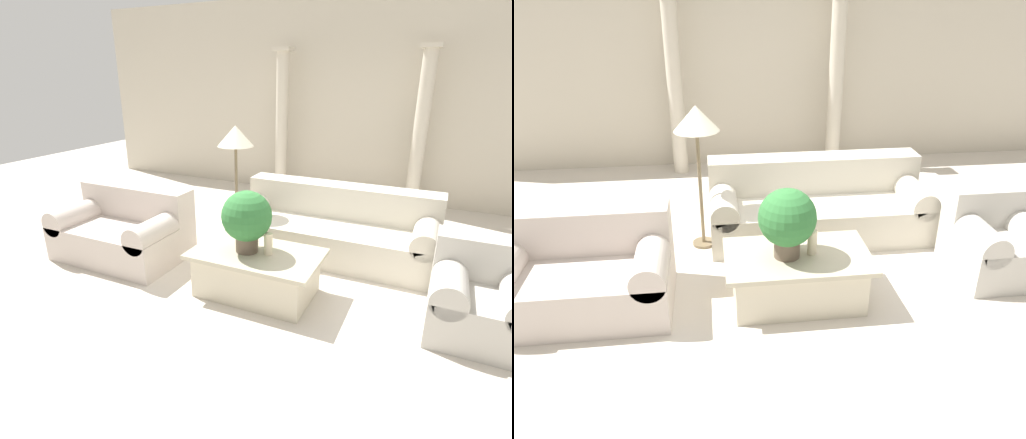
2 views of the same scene
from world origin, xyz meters
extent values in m
plane|color=beige|center=(0.00, 0.00, 0.00)|extent=(16.00, 16.00, 0.00)
cube|color=beige|center=(0.00, 3.33, 1.60)|extent=(10.00, 0.06, 3.20)
cube|color=beige|center=(0.35, 0.82, 0.20)|extent=(2.27, 0.92, 0.40)
cube|color=beige|center=(0.35, 1.12, 0.59)|extent=(2.27, 0.32, 0.38)
cylinder|color=beige|center=(-0.65, 0.82, 0.45)|extent=(0.28, 0.92, 0.28)
cylinder|color=beige|center=(1.34, 0.82, 0.45)|extent=(0.28, 0.92, 0.28)
cube|color=beige|center=(-1.85, -0.25, 0.20)|extent=(1.43, 0.92, 0.40)
cube|color=beige|center=(-1.85, 0.05, 0.59)|extent=(1.43, 0.32, 0.38)
cylinder|color=beige|center=(-2.42, -0.25, 0.45)|extent=(0.28, 0.92, 0.28)
cylinder|color=beige|center=(-1.27, -0.25, 0.45)|extent=(0.28, 0.92, 0.28)
cube|color=beige|center=(-0.08, -0.34, 0.20)|extent=(1.07, 0.66, 0.40)
cube|color=#B3A98F|center=(-0.08, -0.34, 0.42)|extent=(1.21, 0.74, 0.04)
cylinder|color=brown|center=(-0.18, -0.36, 0.51)|extent=(0.21, 0.21, 0.15)
sphere|color=#2D6B33|center=(-0.18, -0.36, 0.79)|extent=(0.47, 0.47, 0.47)
cylinder|color=beige|center=(0.04, -0.34, 0.54)|extent=(0.08, 0.08, 0.21)
cylinder|color=brown|center=(-0.87, 0.74, 0.01)|extent=(0.23, 0.23, 0.03)
cylinder|color=brown|center=(-0.87, 0.74, 0.62)|extent=(0.04, 0.04, 1.18)
cone|color=beige|center=(-0.87, 0.74, 1.33)|extent=(0.43, 0.43, 0.24)
cylinder|color=beige|center=(-1.18, 2.96, 1.18)|extent=(0.20, 0.20, 2.35)
cube|color=beige|center=(-1.18, 2.96, 2.38)|extent=(0.28, 0.28, 0.06)
cylinder|color=beige|center=(1.01, 2.96, 1.18)|extent=(0.20, 0.20, 2.35)
cube|color=beige|center=(1.01, 2.96, 2.38)|extent=(0.28, 0.28, 0.06)
cube|color=#B7B2A8|center=(1.83, -0.14, 0.20)|extent=(0.78, 0.82, 0.39)
cube|color=#B7B2A8|center=(1.83, 0.13, 0.57)|extent=(0.78, 0.29, 0.36)
cylinder|color=#B7B2A8|center=(1.58, -0.14, 0.42)|extent=(0.28, 0.82, 0.28)
camera|label=1|loc=(1.38, -3.44, 2.03)|focal=28.00mm
camera|label=2|loc=(-0.75, -3.88, 2.50)|focal=35.00mm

